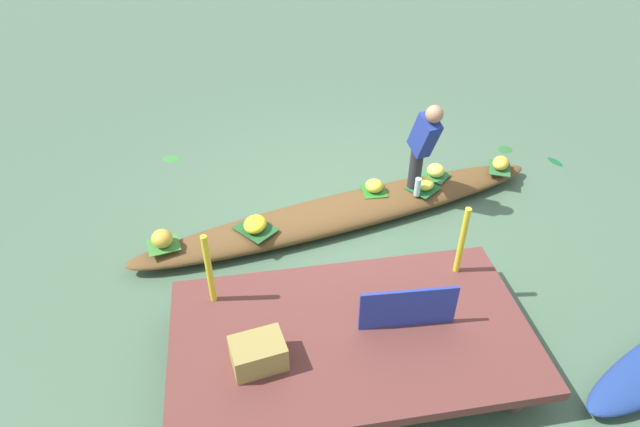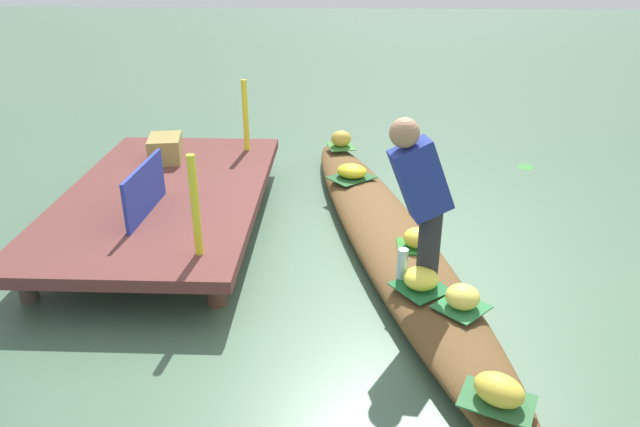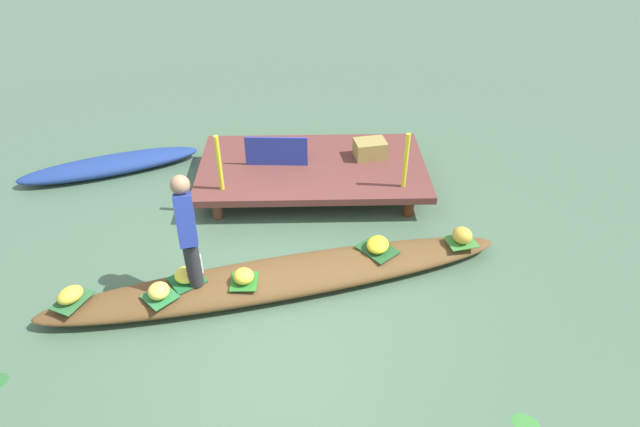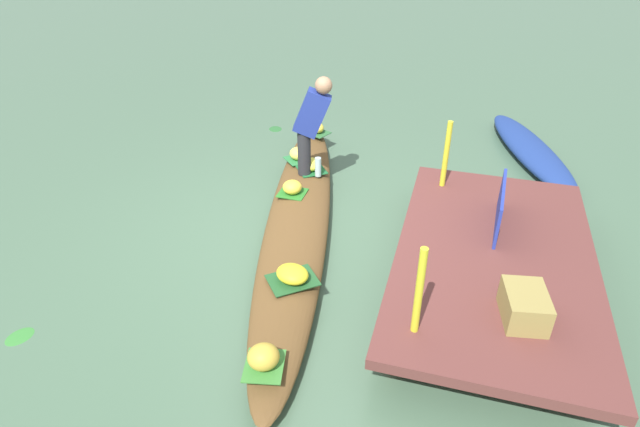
{
  "view_description": "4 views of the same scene",
  "coord_description": "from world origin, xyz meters",
  "px_view_note": "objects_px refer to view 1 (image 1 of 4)",
  "views": [
    {
      "loc": [
        1.19,
        5.17,
        4.17
      ],
      "look_at": [
        0.38,
        0.33,
        0.39
      ],
      "focal_mm": 30.6,
      "sensor_mm": 36.0,
      "label": 1
    },
    {
      "loc": [
        -4.7,
        0.43,
        2.52
      ],
      "look_at": [
        0.06,
        0.61,
        0.33
      ],
      "focal_mm": 33.72,
      "sensor_mm": 36.0,
      "label": 2
    },
    {
      "loc": [
        0.33,
        -4.49,
        4.25
      ],
      "look_at": [
        0.46,
        0.64,
        0.55
      ],
      "focal_mm": 30.02,
      "sensor_mm": 36.0,
      "label": 3
    },
    {
      "loc": [
        4.68,
        1.6,
        3.32
      ],
      "look_at": [
        0.19,
        0.31,
        0.4
      ],
      "focal_mm": 29.88,
      "sensor_mm": 36.0,
      "label": 4
    }
  ],
  "objects_px": {
    "market_banner": "(408,308)",
    "banana_bunch_1": "(424,183)",
    "banana_bunch_4": "(255,224)",
    "water_bottle": "(418,187)",
    "vendor_boat": "(346,211)",
    "banana_bunch_2": "(436,170)",
    "banana_bunch_3": "(162,238)",
    "banana_bunch_0": "(501,163)",
    "vendor_person": "(423,142)",
    "banana_bunch_5": "(374,186)",
    "produce_crate": "(258,353)"
  },
  "relations": [
    {
      "from": "banana_bunch_3",
      "to": "vendor_person",
      "type": "distance_m",
      "value": 3.16
    },
    {
      "from": "banana_bunch_4",
      "to": "market_banner",
      "type": "relative_size",
      "value": 0.36
    },
    {
      "from": "vendor_boat",
      "to": "banana_bunch_5",
      "type": "height_order",
      "value": "banana_bunch_5"
    },
    {
      "from": "banana_bunch_2",
      "to": "water_bottle",
      "type": "relative_size",
      "value": 0.96
    },
    {
      "from": "banana_bunch_5",
      "to": "water_bottle",
      "type": "distance_m",
      "value": 0.53
    },
    {
      "from": "banana_bunch_0",
      "to": "banana_bunch_2",
      "type": "xyz_separation_m",
      "value": [
        0.9,
        0.03,
        0.0
      ]
    },
    {
      "from": "banana_bunch_4",
      "to": "banana_bunch_1",
      "type": "bearing_deg",
      "value": -167.68
    },
    {
      "from": "banana_bunch_1",
      "to": "banana_bunch_2",
      "type": "relative_size",
      "value": 1.08
    },
    {
      "from": "banana_bunch_1",
      "to": "market_banner",
      "type": "distance_m",
      "value": 2.41
    },
    {
      "from": "banana_bunch_3",
      "to": "produce_crate",
      "type": "distance_m",
      "value": 2.06
    },
    {
      "from": "banana_bunch_5",
      "to": "banana_bunch_1",
      "type": "bearing_deg",
      "value": 176.09
    },
    {
      "from": "banana_bunch_1",
      "to": "market_banner",
      "type": "xyz_separation_m",
      "value": [
        0.9,
        2.22,
        0.27
      ]
    },
    {
      "from": "banana_bunch_5",
      "to": "water_bottle",
      "type": "bearing_deg",
      "value": 161.77
    },
    {
      "from": "banana_bunch_0",
      "to": "banana_bunch_1",
      "type": "relative_size",
      "value": 1.11
    },
    {
      "from": "produce_crate",
      "to": "banana_bunch_1",
      "type": "bearing_deg",
      "value": -132.75
    },
    {
      "from": "vendor_boat",
      "to": "banana_bunch_2",
      "type": "relative_size",
      "value": 22.87
    },
    {
      "from": "vendor_person",
      "to": "water_bottle",
      "type": "relative_size",
      "value": 5.08
    },
    {
      "from": "vendor_boat",
      "to": "water_bottle",
      "type": "bearing_deg",
      "value": 168.93
    },
    {
      "from": "banana_bunch_2",
      "to": "market_banner",
      "type": "relative_size",
      "value": 0.26
    },
    {
      "from": "banana_bunch_0",
      "to": "vendor_boat",
      "type": "bearing_deg",
      "value": 11.26
    },
    {
      "from": "banana_bunch_5",
      "to": "market_banner",
      "type": "bearing_deg",
      "value": 83.04
    },
    {
      "from": "banana_bunch_0",
      "to": "banana_bunch_5",
      "type": "xyz_separation_m",
      "value": [
        1.77,
        0.24,
        -0.0
      ]
    },
    {
      "from": "banana_bunch_2",
      "to": "banana_bunch_4",
      "type": "distance_m",
      "value": 2.48
    },
    {
      "from": "banana_bunch_3",
      "to": "produce_crate",
      "type": "xyz_separation_m",
      "value": [
        -0.92,
        1.83,
        0.16
      ]
    },
    {
      "from": "vendor_person",
      "to": "banana_bunch_5",
      "type": "bearing_deg",
      "value": -8.18
    },
    {
      "from": "banana_bunch_4",
      "to": "water_bottle",
      "type": "bearing_deg",
      "value": -170.29
    },
    {
      "from": "banana_bunch_4",
      "to": "banana_bunch_5",
      "type": "distance_m",
      "value": 1.59
    },
    {
      "from": "banana_bunch_2",
      "to": "market_banner",
      "type": "distance_m",
      "value": 2.73
    },
    {
      "from": "banana_bunch_0",
      "to": "vendor_person",
      "type": "bearing_deg",
      "value": 14.32
    },
    {
      "from": "banana_bunch_3",
      "to": "water_bottle",
      "type": "relative_size",
      "value": 1.0
    },
    {
      "from": "banana_bunch_1",
      "to": "market_banner",
      "type": "relative_size",
      "value": 0.29
    },
    {
      "from": "banana_bunch_3",
      "to": "vendor_boat",
      "type": "bearing_deg",
      "value": -168.5
    },
    {
      "from": "banana_bunch_5",
      "to": "produce_crate",
      "type": "bearing_deg",
      "value": 56.8
    },
    {
      "from": "vendor_person",
      "to": "market_banner",
      "type": "bearing_deg",
      "value": 69.69
    },
    {
      "from": "banana_bunch_0",
      "to": "banana_bunch_2",
      "type": "distance_m",
      "value": 0.9
    },
    {
      "from": "vendor_boat",
      "to": "banana_bunch_2",
      "type": "xyz_separation_m",
      "value": [
        -1.25,
        -0.4,
        0.21
      ]
    },
    {
      "from": "banana_bunch_5",
      "to": "vendor_person",
      "type": "height_order",
      "value": "vendor_person"
    },
    {
      "from": "vendor_boat",
      "to": "water_bottle",
      "type": "xyz_separation_m",
      "value": [
        -0.89,
        -0.03,
        0.24
      ]
    },
    {
      "from": "banana_bunch_1",
      "to": "vendor_person",
      "type": "relative_size",
      "value": 0.2
    },
    {
      "from": "banana_bunch_2",
      "to": "market_banner",
      "type": "xyz_separation_m",
      "value": [
        1.14,
        2.47,
        0.27
      ]
    },
    {
      "from": "banana_bunch_4",
      "to": "water_bottle",
      "type": "height_order",
      "value": "water_bottle"
    },
    {
      "from": "banana_bunch_5",
      "to": "water_bottle",
      "type": "xyz_separation_m",
      "value": [
        -0.5,
        0.16,
        0.04
      ]
    },
    {
      "from": "banana_bunch_3",
      "to": "banana_bunch_2",
      "type": "bearing_deg",
      "value": -166.21
    },
    {
      "from": "banana_bunch_4",
      "to": "banana_bunch_2",
      "type": "bearing_deg",
      "value": -163.23
    },
    {
      "from": "banana_bunch_3",
      "to": "vendor_person",
      "type": "relative_size",
      "value": 0.2
    },
    {
      "from": "banana_bunch_3",
      "to": "produce_crate",
      "type": "relative_size",
      "value": 0.55
    },
    {
      "from": "banana_bunch_3",
      "to": "market_banner",
      "type": "height_order",
      "value": "market_banner"
    },
    {
      "from": "market_banner",
      "to": "banana_bunch_1",
      "type": "bearing_deg",
      "value": -109.21
    },
    {
      "from": "vendor_person",
      "to": "water_bottle",
      "type": "height_order",
      "value": "vendor_person"
    },
    {
      "from": "vendor_boat",
      "to": "market_banner",
      "type": "height_order",
      "value": "market_banner"
    }
  ]
}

